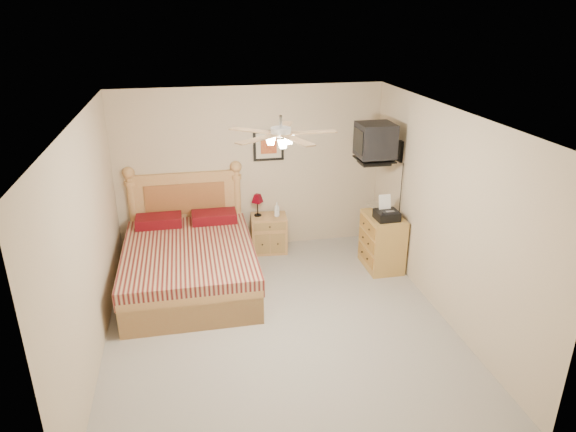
{
  "coord_description": "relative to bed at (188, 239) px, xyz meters",
  "views": [
    {
      "loc": [
        -0.93,
        -5.14,
        3.52
      ],
      "look_at": [
        0.3,
        0.9,
        1.01
      ],
      "focal_mm": 32.0,
      "sensor_mm": 36.0,
      "label": 1
    }
  ],
  "objects": [
    {
      "name": "lotion_bottle",
      "position": [
        1.34,
        0.85,
        -0.02
      ],
      "size": [
        0.1,
        0.1,
        0.22
      ],
      "primitive_type": "imported",
      "rotation": [
        0.0,
        0.0,
        -0.23
      ],
      "color": "silver",
      "rests_on": "nightstand"
    },
    {
      "name": "wall_tv",
      "position": [
        2.75,
        0.22,
        1.1
      ],
      "size": [
        0.56,
        0.46,
        0.58
      ],
      "primitive_type": null,
      "color": "black",
      "rests_on": "wall_right"
    },
    {
      "name": "bed",
      "position": [
        0.0,
        0.0,
        0.0
      ],
      "size": [
        1.67,
        2.19,
        1.42
      ],
      "primitive_type": null,
      "rotation": [
        0.0,
        0.0,
        -0.0
      ],
      "color": "#C48248",
      "rests_on": "ground"
    },
    {
      "name": "table_lamp",
      "position": [
        1.06,
        0.94,
        0.04
      ],
      "size": [
        0.21,
        0.21,
        0.35
      ],
      "primitive_type": null,
      "rotation": [
        0.0,
        0.0,
        0.12
      ],
      "color": "#5B020E",
      "rests_on": "nightstand"
    },
    {
      "name": "ceiling_fan",
      "position": [
        1.0,
        -1.32,
        1.65
      ],
      "size": [
        1.14,
        1.14,
        0.28
      ],
      "primitive_type": null,
      "color": "silver",
      "rests_on": "ceiling"
    },
    {
      "name": "wall_front",
      "position": [
        1.0,
        -3.37,
        0.54
      ],
      "size": [
        4.0,
        0.04,
        2.5
      ],
      "primitive_type": "cube",
      "color": "#C1AD8E",
      "rests_on": "ground"
    },
    {
      "name": "fax_machine",
      "position": [
        2.72,
        -0.1,
        0.26
      ],
      "size": [
        0.32,
        0.34,
        0.33
      ],
      "primitive_type": null,
      "rotation": [
        0.0,
        0.0,
        0.03
      ],
      "color": "black",
      "rests_on": "dresser"
    },
    {
      "name": "wall_left",
      "position": [
        -1.0,
        -1.12,
        0.54
      ],
      "size": [
        0.04,
        4.5,
        2.5
      ],
      "primitive_type": "cube",
      "color": "#C1AD8E",
      "rests_on": "ground"
    },
    {
      "name": "magazine_lower",
      "position": [
        2.66,
        0.3,
        0.11
      ],
      "size": [
        0.22,
        0.29,
        0.03
      ],
      "primitive_type": "imported",
      "rotation": [
        0.0,
        0.0,
        0.03
      ],
      "color": "#B8AE98",
      "rests_on": "dresser"
    },
    {
      "name": "floor",
      "position": [
        1.0,
        -1.12,
        -0.71
      ],
      "size": [
        4.5,
        4.5,
        0.0
      ],
      "primitive_type": "plane",
      "color": "gray",
      "rests_on": "ground"
    },
    {
      "name": "wall_back",
      "position": [
        1.0,
        1.13,
        0.54
      ],
      "size": [
        4.0,
        0.04,
        2.5
      ],
      "primitive_type": "cube",
      "color": "#C1AD8E",
      "rests_on": "ground"
    },
    {
      "name": "dresser",
      "position": [
        2.73,
        0.03,
        -0.31
      ],
      "size": [
        0.47,
        0.68,
        0.8
      ],
      "primitive_type": "cube",
      "rotation": [
        0.0,
        0.0,
        0.0
      ],
      "color": "#AF803F",
      "rests_on": "ground"
    },
    {
      "name": "nightstand",
      "position": [
        1.23,
        0.88,
        -0.42
      ],
      "size": [
        0.57,
        0.45,
        0.58
      ],
      "primitive_type": "cube",
      "rotation": [
        0.0,
        0.0,
        -0.09
      ],
      "color": "#A66C3F",
      "rests_on": "ground"
    },
    {
      "name": "magazine_upper",
      "position": [
        2.66,
        0.32,
        0.13
      ],
      "size": [
        0.27,
        0.3,
        0.02
      ],
      "primitive_type": "imported",
      "rotation": [
        0.0,
        0.0,
        0.46
      ],
      "color": "gray",
      "rests_on": "magazine_lower"
    },
    {
      "name": "ceiling",
      "position": [
        1.0,
        -1.12,
        1.79
      ],
      "size": [
        4.0,
        4.5,
        0.04
      ],
      "primitive_type": "cube",
      "color": "white",
      "rests_on": "ground"
    },
    {
      "name": "framed_picture",
      "position": [
        1.27,
        1.11,
        0.91
      ],
      "size": [
        0.46,
        0.04,
        0.46
      ],
      "primitive_type": "cube",
      "color": "black",
      "rests_on": "wall_back"
    },
    {
      "name": "wall_right",
      "position": [
        3.0,
        -1.12,
        0.54
      ],
      "size": [
        0.04,
        4.5,
        2.5
      ],
      "primitive_type": "cube",
      "color": "#C1AD8E",
      "rests_on": "ground"
    }
  ]
}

